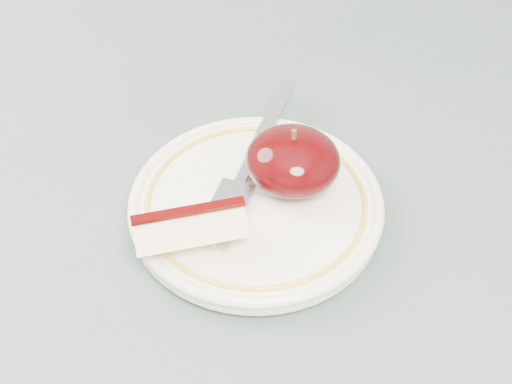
% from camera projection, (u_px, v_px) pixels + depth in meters
% --- Properties ---
extents(table, '(0.90, 0.90, 0.75)m').
position_uv_depth(table, '(150.00, 337.00, 0.59)').
color(table, brown).
rests_on(table, ground).
extents(plate, '(0.20, 0.20, 0.02)m').
position_uv_depth(plate, '(256.00, 205.00, 0.55)').
color(plate, beige).
rests_on(plate, table).
extents(apple_half, '(0.07, 0.07, 0.05)m').
position_uv_depth(apple_half, '(293.00, 161.00, 0.54)').
color(apple_half, black).
rests_on(apple_half, plate).
extents(apple_wedge, '(0.09, 0.07, 0.04)m').
position_uv_depth(apple_wedge, '(190.00, 228.00, 0.50)').
color(apple_wedge, '#F8EAB7').
rests_on(apple_wedge, plate).
extents(fork, '(0.04, 0.20, 0.00)m').
position_uv_depth(fork, '(251.00, 159.00, 0.57)').
color(fork, gray).
rests_on(fork, plate).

